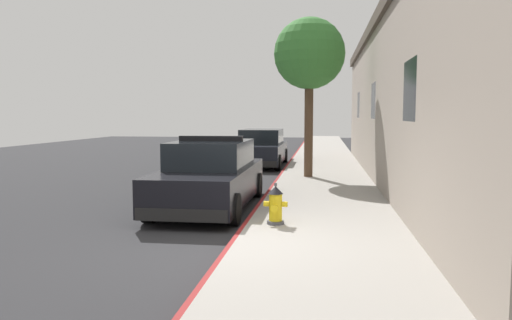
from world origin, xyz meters
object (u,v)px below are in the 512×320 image
Objects in this scene: police_cruiser at (211,176)px; street_tree at (309,55)px; fire_hydrant at (276,205)px; parked_car_silver_ahead at (262,149)px.

street_tree is at bearing 66.70° from police_cruiser.
police_cruiser is 2.81m from fire_hydrant.
parked_car_silver_ahead reaches higher than fire_hydrant.
street_tree reaches higher than police_cruiser.
parked_car_silver_ahead is 0.95× the size of street_tree.
police_cruiser reaches higher than fire_hydrant.
parked_car_silver_ahead is 11.91m from fire_hydrant.
fire_hydrant is at bearing -93.12° from street_tree.
street_tree is (0.39, 7.11, 3.56)m from fire_hydrant.
police_cruiser is 1.00× the size of parked_car_silver_ahead.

